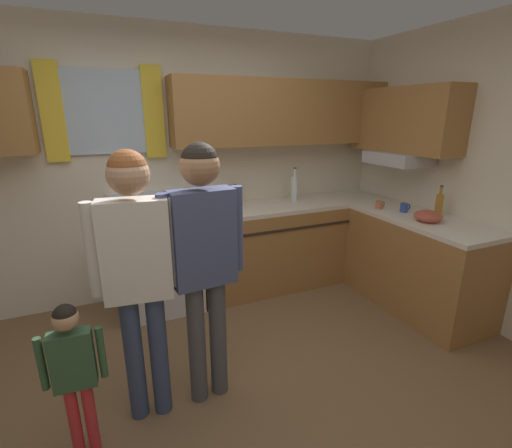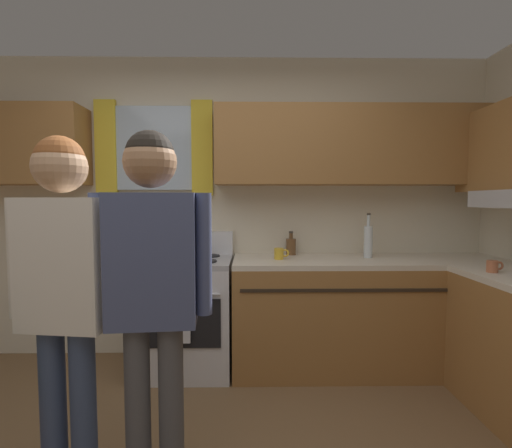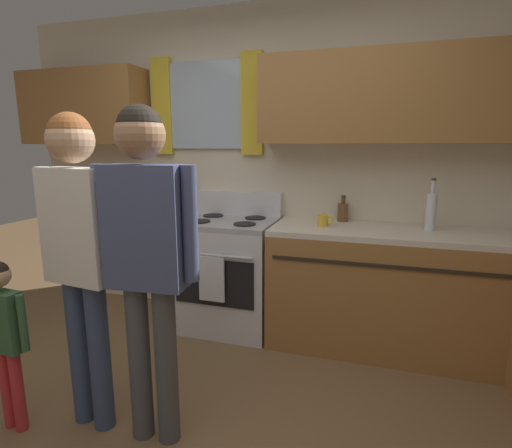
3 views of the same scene
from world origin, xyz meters
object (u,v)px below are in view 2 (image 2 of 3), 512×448
Objects in this scene: mug_mustard_yellow at (279,254)px; adult_holding_child at (64,278)px; bottle_tall_clear at (368,241)px; bottle_squat_brown at (291,246)px; cup_terracotta at (493,266)px; stove_oven at (185,312)px; adult_in_plaid at (152,274)px.

mug_mustard_yellow is 1.68m from adult_holding_child.
bottle_squat_brown is at bearing 164.85° from bottle_tall_clear.
bottle_tall_clear reaches higher than cup_terracotta.
mug_mustard_yellow is at bearing -116.18° from bottle_squat_brown.
mug_mustard_yellow is (-0.74, -0.07, -0.10)m from bottle_tall_clear.
adult_in_plaid is at bearing -85.52° from stove_oven.
bottle_squat_brown is 1.71× the size of mug_mustard_yellow.
adult_holding_child reaches higher than stove_oven.
adult_holding_child reaches higher than bottle_tall_clear.
bottle_squat_brown is at bearing 14.05° from stove_oven.
cup_terracotta is (2.12, -0.57, 0.47)m from stove_oven.
adult_holding_child reaches higher than cup_terracotta.
stove_oven is 1.46m from adult_in_plaid.
stove_oven is 3.00× the size of bottle_tall_clear.
stove_oven is at bearing 178.47° from mug_mustard_yellow.
cup_terracotta is at bearing 17.74° from adult_holding_child.
adult_in_plaid reaches higher than cup_terracotta.
mug_mustard_yellow is 1.47m from adult_in_plaid.
adult_holding_child is at bearing -128.32° from mug_mustard_yellow.
bottle_tall_clear is 2.25m from adult_holding_child.
stove_oven is 2.25m from cup_terracotta.
adult_in_plaid is (-2.02, -0.76, 0.11)m from cup_terracotta.
bottle_squat_brown reaches higher than cup_terracotta.
adult_in_plaid reaches higher than adult_holding_child.
bottle_tall_clear is at bearing -15.15° from bottle_squat_brown.
stove_oven is 1.04m from bottle_squat_brown.
bottle_tall_clear is at bearing 38.04° from adult_holding_child.
stove_oven is 10.11× the size of cup_terracotta.
cup_terracotta is (0.62, -0.62, -0.10)m from bottle_tall_clear.
adult_in_plaid is (0.38, 0.00, 0.02)m from adult_holding_child.
bottle_tall_clear is (1.50, 0.05, 0.57)m from stove_oven.
bottle_squat_brown is at bearing 53.35° from adult_holding_child.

